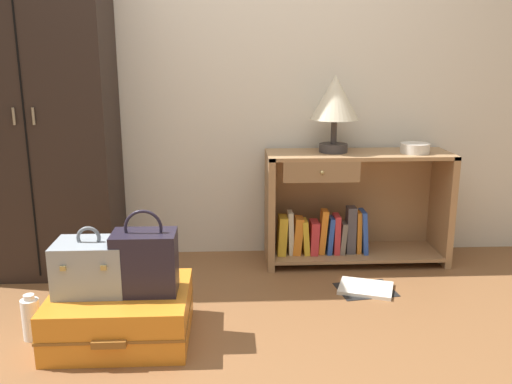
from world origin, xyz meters
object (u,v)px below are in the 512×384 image
at_px(bookshelf, 348,209).
at_px(open_book_on_floor, 366,288).
at_px(suitcase_large, 121,314).
at_px(train_case, 91,266).
at_px(bowl, 415,148).
at_px(bottle, 31,318).
at_px(table_lamp, 335,101).
at_px(handbag, 145,262).
at_px(wardrobe, 39,112).

bearing_deg(bookshelf, open_book_on_floor, -88.08).
relative_size(bookshelf, suitcase_large, 1.79).
distance_m(bookshelf, suitcase_large, 1.54).
distance_m(suitcase_large, train_case, 0.26).
relative_size(bowl, bottle, 0.79).
xyz_separation_m(table_lamp, handbag, (-1.00, -0.93, -0.62)).
bearing_deg(wardrobe, bookshelf, 1.79).
bearing_deg(table_lamp, handbag, -137.07).
bearing_deg(train_case, table_lamp, 36.26).
xyz_separation_m(train_case, bottle, (-0.28, -0.00, -0.24)).
distance_m(table_lamp, handbag, 1.50).
distance_m(bowl, suitcase_large, 1.91).
bearing_deg(table_lamp, open_book_on_floor, -76.04).
relative_size(suitcase_large, bottle, 2.88).
xyz_separation_m(wardrobe, suitcase_large, (0.57, -0.85, -0.83)).
bearing_deg(table_lamp, bowl, -7.00).
distance_m(bookshelf, bowl, 0.54).
bearing_deg(bowl, bookshelf, 172.66).
bearing_deg(bookshelf, table_lamp, 174.30).
distance_m(bookshelf, table_lamp, 0.67).
xyz_separation_m(bowl, bottle, (-2.00, -0.86, -0.62)).
height_order(bookshelf, bowl, bowl).
xyz_separation_m(wardrobe, bookshelf, (1.79, 0.06, -0.61)).
bearing_deg(bookshelf, bowl, -7.34).
xyz_separation_m(bowl, suitcase_large, (-1.60, -0.86, -0.60)).
bearing_deg(open_book_on_floor, wardrobe, 167.50).
xyz_separation_m(wardrobe, bowl, (2.17, 0.01, -0.23)).
xyz_separation_m(train_case, handbag, (0.24, -0.02, 0.03)).
bearing_deg(bottle, bookshelf, 29.13).
distance_m(suitcase_large, bottle, 0.40).
relative_size(table_lamp, handbag, 1.20).
bearing_deg(table_lamp, wardrobe, -177.76).
bearing_deg(open_book_on_floor, table_lamp, 103.96).
xyz_separation_m(bowl, handbag, (-1.48, -0.87, -0.35)).
relative_size(bookshelf, bottle, 5.15).
xyz_separation_m(bowl, train_case, (-1.72, -0.85, -0.37)).
relative_size(bowl, handbag, 0.45).
height_order(wardrobe, suitcase_large, wardrobe).
xyz_separation_m(table_lamp, train_case, (-1.24, -0.91, -0.65)).
bearing_deg(table_lamp, bookshelf, -5.70).
distance_m(wardrobe, open_book_on_floor, 2.07).
height_order(table_lamp, open_book_on_floor, table_lamp).
xyz_separation_m(bookshelf, handbag, (-1.10, -0.92, 0.04)).
bearing_deg(suitcase_large, bowl, 28.33).
height_order(bookshelf, suitcase_large, bookshelf).
distance_m(wardrobe, train_case, 1.13).
bearing_deg(wardrobe, train_case, -62.01).
bearing_deg(handbag, train_case, 175.58).
relative_size(handbag, open_book_on_floor, 1.11).
relative_size(bowl, suitcase_large, 0.27).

